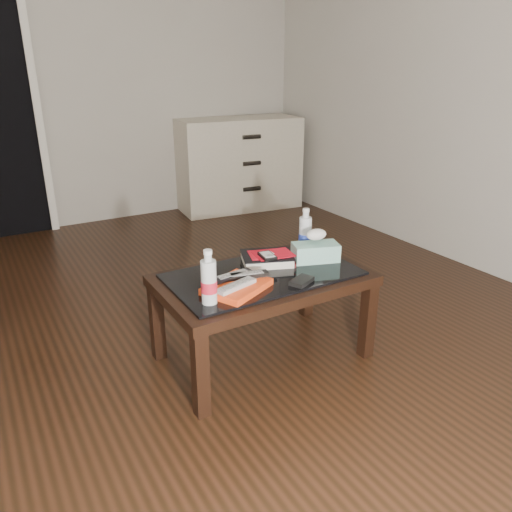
{
  "coord_description": "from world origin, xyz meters",
  "views": [
    {
      "loc": [
        -0.59,
        -2.17,
        1.41
      ],
      "look_at": [
        0.53,
        -0.27,
        0.55
      ],
      "focal_mm": 35.0,
      "sensor_mm": 36.0,
      "label": 1
    }
  ],
  "objects_px": {
    "water_bottle_left": "(209,277)",
    "textbook": "(267,259)",
    "dresser": "(239,164)",
    "tissue_box": "(315,252)",
    "water_bottle_right": "(305,230)",
    "coffee_table": "(263,285)"
  },
  "relations": [
    {
      "from": "water_bottle_left",
      "to": "textbook",
      "type": "bearing_deg",
      "value": 30.14
    },
    {
      "from": "dresser",
      "to": "tissue_box",
      "type": "relative_size",
      "value": 5.42
    },
    {
      "from": "textbook",
      "to": "water_bottle_right",
      "type": "height_order",
      "value": "water_bottle_right"
    },
    {
      "from": "water_bottle_left",
      "to": "tissue_box",
      "type": "bearing_deg",
      "value": 13.41
    },
    {
      "from": "water_bottle_left",
      "to": "water_bottle_right",
      "type": "distance_m",
      "value": 0.76
    },
    {
      "from": "dresser",
      "to": "water_bottle_left",
      "type": "distance_m",
      "value": 3.12
    },
    {
      "from": "coffee_table",
      "to": "tissue_box",
      "type": "height_order",
      "value": "tissue_box"
    },
    {
      "from": "dresser",
      "to": "tissue_box",
      "type": "xyz_separation_m",
      "value": [
        -0.93,
        -2.51,
        0.06
      ]
    },
    {
      "from": "water_bottle_right",
      "to": "textbook",
      "type": "bearing_deg",
      "value": -171.86
    },
    {
      "from": "coffee_table",
      "to": "tissue_box",
      "type": "relative_size",
      "value": 4.35
    },
    {
      "from": "dresser",
      "to": "water_bottle_right",
      "type": "xyz_separation_m",
      "value": [
        -0.9,
        -2.38,
        0.13
      ]
    },
    {
      "from": "coffee_table",
      "to": "dresser",
      "type": "distance_m",
      "value": 2.81
    },
    {
      "from": "coffee_table",
      "to": "tissue_box",
      "type": "distance_m",
      "value": 0.34
    },
    {
      "from": "coffee_table",
      "to": "water_bottle_right",
      "type": "distance_m",
      "value": 0.42
    },
    {
      "from": "water_bottle_right",
      "to": "tissue_box",
      "type": "bearing_deg",
      "value": -102.27
    },
    {
      "from": "coffee_table",
      "to": "water_bottle_left",
      "type": "relative_size",
      "value": 4.2
    },
    {
      "from": "textbook",
      "to": "water_bottle_right",
      "type": "relative_size",
      "value": 1.05
    },
    {
      "from": "coffee_table",
      "to": "water_bottle_left",
      "type": "bearing_deg",
      "value": -156.87
    },
    {
      "from": "coffee_table",
      "to": "textbook",
      "type": "height_order",
      "value": "textbook"
    },
    {
      "from": "textbook",
      "to": "water_bottle_right",
      "type": "xyz_separation_m",
      "value": [
        0.26,
        0.04,
        0.1
      ]
    },
    {
      "from": "water_bottle_left",
      "to": "dresser",
      "type": "bearing_deg",
      "value": 59.05
    },
    {
      "from": "dresser",
      "to": "water_bottle_left",
      "type": "xyz_separation_m",
      "value": [
        -1.6,
        -2.67,
        0.13
      ]
    }
  ]
}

